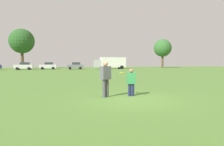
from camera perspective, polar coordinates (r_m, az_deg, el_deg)
ground_plane at (r=9.34m, az=5.31°, el=-7.46°), size 141.13×141.13×0.00m
player_thrower at (r=9.61m, az=-1.90°, el=-1.18°), size 0.57×0.47×1.76m
player_defender at (r=10.03m, az=5.62°, el=-2.28°), size 0.47×0.33×1.39m
frisbee at (r=10.08m, az=2.98°, el=-0.03°), size 0.27×0.27×0.07m
traffic_cone at (r=16.18m, az=-1.42°, el=-2.20°), size 0.32×0.32×0.48m
parked_car_mid_left at (r=52.12m, az=-24.22°, el=1.88°), size 4.25×2.31×1.82m
parked_car_center at (r=53.20m, az=-18.09°, el=2.01°), size 4.25×2.31×1.82m
parked_car_mid_right at (r=51.54m, az=-10.63°, el=2.08°), size 4.25×2.31×1.82m
box_truck at (r=53.71m, az=-0.42°, el=3.05°), size 8.57×3.18×3.18m
tree_center_elm at (r=63.51m, az=-24.76°, el=8.39°), size 7.13×7.13×11.59m
tree_east_birch at (r=70.13m, az=14.51°, el=7.03°), size 6.04×6.04×9.82m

